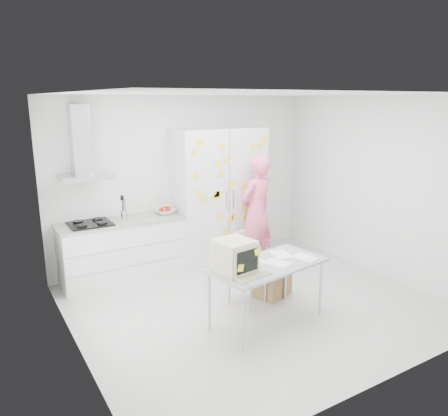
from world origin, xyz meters
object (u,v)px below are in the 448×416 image
person (256,212)px  cardboard_box (272,282)px  chair (243,264)px  desk (247,261)px

person → cardboard_box: size_ratio=3.30×
person → chair: (-0.90, -0.98, -0.37)m
chair → cardboard_box: size_ratio=1.72×
cardboard_box → person: bearing=66.4°
desk → chair: 0.78m
desk → cardboard_box: bearing=27.4°
desk → cardboard_box: 1.20m
cardboard_box → chair: bearing=175.8°
desk → cardboard_box: size_ratio=2.73×
desk → cardboard_box: (0.81, 0.58, -0.66)m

